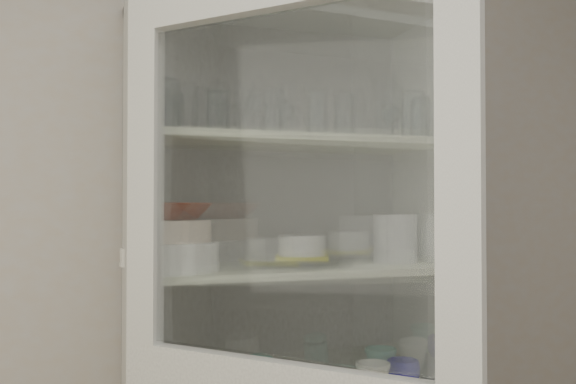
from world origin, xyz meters
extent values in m
cube|color=#B0A190|center=(0.00, 1.50, 1.30)|extent=(3.60, 0.02, 2.60)
cube|color=#B2B1AC|center=(-0.28, 1.27, 1.05)|extent=(0.03, 0.45, 2.10)
cube|color=#B2B1AC|center=(0.68, 1.27, 1.05)|extent=(0.03, 0.45, 2.10)
cube|color=#69645B|center=(0.20, 1.49, 1.05)|extent=(1.00, 0.03, 2.10)
cube|color=#B2B1AC|center=(0.20, 1.27, 2.08)|extent=(1.00, 0.45, 0.03)
cube|color=beige|center=(0.20, 1.26, 1.25)|extent=(0.94, 0.42, 0.02)
cube|color=beige|center=(0.20, 1.26, 1.65)|extent=(0.94, 0.42, 0.02)
cube|color=#B2B1AC|center=(-0.27, 1.02, 1.50)|extent=(0.09, 0.09, 0.80)
cube|color=#B2B1AC|center=(0.27, 0.41, 1.50)|extent=(0.09, 0.09, 0.80)
cube|color=silver|center=(0.00, 0.72, 1.50)|extent=(0.49, 0.54, 0.78)
cylinder|color=silver|center=(-0.21, 1.17, 1.74)|extent=(0.09, 0.09, 0.15)
cylinder|color=silver|center=(-0.20, 1.12, 1.73)|extent=(0.08, 0.08, 0.14)
cylinder|color=silver|center=(0.11, 1.16, 1.73)|extent=(0.08, 0.08, 0.14)
cylinder|color=silver|center=(0.34, 1.15, 1.73)|extent=(0.07, 0.07, 0.13)
cylinder|color=silver|center=(0.26, 1.16, 1.73)|extent=(0.08, 0.08, 0.13)
cylinder|color=silver|center=(0.57, 1.14, 1.74)|extent=(0.10, 0.10, 0.15)
cylinder|color=silver|center=(0.59, 1.13, 1.73)|extent=(0.07, 0.07, 0.13)
cylinder|color=silver|center=(-0.21, 1.30, 1.73)|extent=(0.09, 0.09, 0.14)
cylinder|color=silver|center=(-0.16, 1.28, 1.73)|extent=(0.08, 0.08, 0.13)
cylinder|color=silver|center=(-0.02, 1.29, 1.73)|extent=(0.09, 0.09, 0.14)
cylinder|color=white|center=(-0.17, 1.19, 1.30)|extent=(0.25, 0.25, 0.08)
cylinder|color=white|center=(-0.21, 1.40, 1.29)|extent=(0.21, 0.21, 0.06)
cylinder|color=beige|center=(-0.17, 1.19, 1.38)|extent=(0.25, 0.25, 0.06)
imported|color=maroon|center=(-0.17, 1.19, 1.43)|extent=(0.27, 0.27, 0.05)
cylinder|color=silver|center=(0.24, 1.27, 1.27)|extent=(0.43, 0.43, 0.02)
cube|color=yellow|center=(0.24, 1.27, 1.29)|extent=(0.21, 0.21, 0.01)
cylinder|color=white|center=(0.24, 1.27, 1.32)|extent=(0.20, 0.20, 0.07)
cylinder|color=silver|center=(0.57, 1.25, 1.34)|extent=(0.14, 0.14, 0.16)
imported|color=#1F22A2|center=(0.57, 1.21, 0.90)|extent=(0.13, 0.13, 0.09)
imported|color=teal|center=(0.55, 1.33, 0.91)|extent=(0.12, 0.12, 0.10)
imported|color=white|center=(0.44, 1.16, 0.91)|extent=(0.13, 0.13, 0.10)
cylinder|color=teal|center=(0.11, 1.30, 0.90)|extent=(0.09, 0.09, 0.09)
ellipsoid|color=teal|center=(0.11, 1.30, 0.96)|extent=(0.09, 0.09, 0.02)
cylinder|color=white|center=(-0.14, 1.30, 0.93)|extent=(0.13, 0.13, 0.13)
camera|label=1|loc=(-0.43, -0.67, 1.45)|focal=40.00mm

